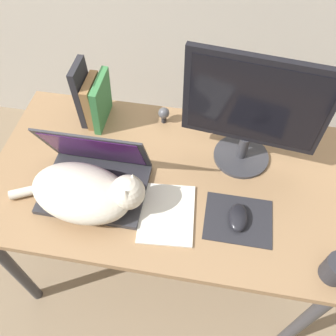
# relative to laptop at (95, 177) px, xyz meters

# --- Properties ---
(ground_plane) EXTENTS (12.00, 12.00, 0.00)m
(ground_plane) POSITION_rel_laptop_xyz_m (0.23, -0.27, -0.75)
(ground_plane) COLOR #847056
(desk) EXTENTS (1.24, 0.69, 0.70)m
(desk) POSITION_rel_laptop_xyz_m (0.23, 0.07, -0.12)
(desk) COLOR #93704C
(desk) RESTS_ON ground_plane
(laptop) EXTENTS (0.34, 0.25, 0.25)m
(laptop) POSITION_rel_laptop_xyz_m (0.00, 0.00, 0.00)
(laptop) COLOR #2D2D33
(laptop) RESTS_ON desk
(cat) EXTENTS (0.46, 0.26, 0.15)m
(cat) POSITION_rel_laptop_xyz_m (-0.00, -0.08, 0.02)
(cat) COLOR beige
(cat) RESTS_ON desk
(external_monitor) EXTENTS (0.45, 0.20, 0.43)m
(external_monitor) POSITION_rel_laptop_xyz_m (0.48, 0.21, 0.18)
(external_monitor) COLOR #333338
(external_monitor) RESTS_ON desk
(mousepad) EXTENTS (0.22, 0.18, 0.00)m
(mousepad) POSITION_rel_laptop_xyz_m (0.49, -0.05, -0.05)
(mousepad) COLOR #232328
(mousepad) RESTS_ON desk
(computer_mouse) EXTENTS (0.06, 0.10, 0.03)m
(computer_mouse) POSITION_rel_laptop_xyz_m (0.48, -0.05, -0.03)
(computer_mouse) COLOR black
(computer_mouse) RESTS_ON mousepad
(book_row) EXTENTS (0.10, 0.17, 0.25)m
(book_row) POSITION_rel_laptop_xyz_m (-0.09, 0.31, 0.06)
(book_row) COLOR #232328
(book_row) RESTS_ON desk
(notepad) EXTENTS (0.19, 0.24, 0.01)m
(notepad) POSITION_rel_laptop_xyz_m (0.26, -0.07, -0.04)
(notepad) COLOR silver
(notepad) RESTS_ON desk
(webcam) EXTENTS (0.04, 0.04, 0.07)m
(webcam) POSITION_rel_laptop_xyz_m (0.17, 0.34, -0.00)
(webcam) COLOR #232328
(webcam) RESTS_ON desk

